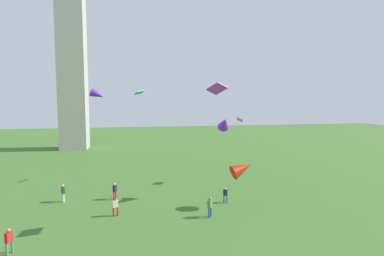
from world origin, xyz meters
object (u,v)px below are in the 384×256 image
at_px(person_2, 115,190).
at_px(person_1, 210,206).
at_px(monument_obelisk, 71,15).
at_px(kite_flying_4, 98,95).
at_px(person_5, 9,240).
at_px(person_4, 225,194).
at_px(person_0, 115,206).
at_px(kite_flying_2, 217,89).
at_px(kite_flying_1, 240,120).
at_px(kite_flying_3, 242,169).
at_px(kite_flying_0, 139,93).
at_px(kite_flying_5, 224,123).
at_px(person_3, 63,192).

bearing_deg(person_2, person_1, -102.14).
distance_m(monument_obelisk, kite_flying_4, 41.44).
bearing_deg(person_2, person_5, 173.28).
height_order(person_1, person_5, person_1).
bearing_deg(person_4, monument_obelisk, -7.71).
xyz_separation_m(person_0, kite_flying_2, (8.38, -3.53, 10.39)).
height_order(person_0, kite_flying_2, kite_flying_2).
distance_m(kite_flying_1, kite_flying_3, 10.24).
bearing_deg(person_4, person_0, 60.53).
xyz_separation_m(kite_flying_0, kite_flying_4, (-4.63, -6.69, -0.54)).
xyz_separation_m(person_0, kite_flying_4, (-1.95, 6.49, 10.17)).
bearing_deg(person_4, kite_flying_4, 31.81).
bearing_deg(kite_flying_1, kite_flying_3, 177.22).
distance_m(person_5, kite_flying_5, 20.81).
relative_size(monument_obelisk, kite_flying_0, 39.47).
bearing_deg(person_4, kite_flying_5, -48.03).
bearing_deg(monument_obelisk, kite_flying_3, -61.48).
height_order(person_0, person_1, person_1).
bearing_deg(person_1, kite_flying_3, -21.92).
relative_size(kite_flying_1, kite_flying_4, 0.75).
distance_m(person_0, person_4, 10.92).
xyz_separation_m(monument_obelisk, person_2, (10.72, -37.72, -28.75)).
xyz_separation_m(monument_obelisk, kite_flying_4, (9.05, -35.89, -18.63)).
height_order(person_0, kite_flying_5, kite_flying_5).
bearing_deg(kite_flying_2, kite_flying_1, 125.82).
distance_m(person_2, person_3, 5.21).
distance_m(person_2, kite_flying_2, 15.79).
relative_size(person_1, person_5, 1.04).
distance_m(monument_obelisk, person_5, 55.77).
bearing_deg(kite_flying_2, kite_flying_4, -158.60).
distance_m(monument_obelisk, person_0, 52.42).
bearing_deg(kite_flying_4, kite_flying_5, -96.03).
bearing_deg(kite_flying_5, person_2, -179.69).
distance_m(kite_flying_0, kite_flying_2, 17.66).
height_order(monument_obelisk, person_0, monument_obelisk).
relative_size(person_0, kite_flying_5, 0.75).
height_order(person_5, kite_flying_2, kite_flying_2).
relative_size(person_4, kite_flying_2, 0.95).
height_order(person_3, kite_flying_4, kite_flying_4).
distance_m(monument_obelisk, kite_flying_2, 53.14).
height_order(person_4, kite_flying_1, kite_flying_1).
bearing_deg(kite_flying_4, person_1, -120.32).
relative_size(kite_flying_3, kite_flying_4, 1.39).
relative_size(person_3, kite_flying_4, 1.00).
relative_size(person_5, kite_flying_5, 0.80).
bearing_deg(person_4, kite_flying_0, -1.39).
height_order(kite_flying_2, kite_flying_4, kite_flying_4).
height_order(person_2, kite_flying_3, kite_flying_3).
height_order(person_4, kite_flying_0, kite_flying_0).
xyz_separation_m(monument_obelisk, kite_flying_2, (19.39, -45.91, -18.42)).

